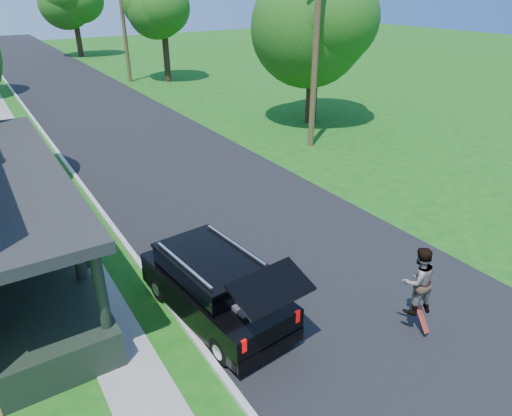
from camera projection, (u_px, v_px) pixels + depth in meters
ground at (354, 302)px, 11.68m from camera, size 140.00×140.00×0.00m
street at (117, 123)px, 26.83m from camera, size 8.00×120.00×0.02m
curb at (43, 134)px, 24.88m from camera, size 0.15×120.00×0.12m
sidewalk at (12, 138)px, 24.14m from camera, size 1.30×120.00×0.03m
black_suv at (215, 286)px, 10.91m from camera, size 2.22×4.81×2.17m
skateboarder at (418, 281)px, 10.18m from camera, size 0.94×0.82×1.66m
skateboard at (420, 314)px, 10.60m from camera, size 0.35×0.70×0.78m
tree_right_near at (315, 15)px, 24.42m from camera, size 6.04×5.86×9.07m
tree_right_mid at (162, 7)px, 35.75m from camera, size 7.15×7.27×8.76m
utility_pole_near at (316, 36)px, 20.77m from camera, size 1.76×0.65×10.07m
utility_pole_far at (123, 18)px, 35.98m from camera, size 1.82×0.45×9.59m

